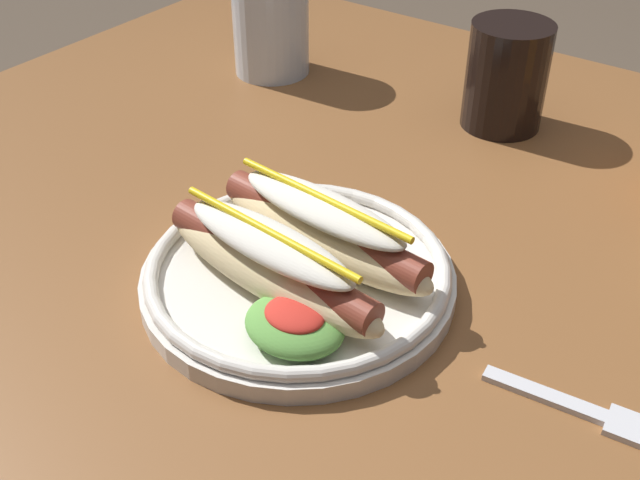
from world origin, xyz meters
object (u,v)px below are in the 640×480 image
object	(u,v)px
hot_dog_plate	(298,264)
water_cup	(271,17)
soda_cup	(506,76)
fork	(585,410)

from	to	relation	value
hot_dog_plate	water_cup	xyz separation A→B (m)	(-0.28, 0.32, 0.04)
hot_dog_plate	soda_cup	size ratio (longest dim) A/B	2.22
soda_cup	water_cup	bearing A→B (deg)	-172.76
water_cup	hot_dog_plate	bearing A→B (deg)	-48.46
hot_dog_plate	water_cup	distance (m)	0.43
fork	water_cup	bearing A→B (deg)	142.93
hot_dog_plate	soda_cup	distance (m)	0.36
fork	water_cup	size ratio (longest dim) A/B	0.88
hot_dog_plate	water_cup	size ratio (longest dim) A/B	1.82
hot_dog_plate	soda_cup	world-z (taller)	soda_cup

